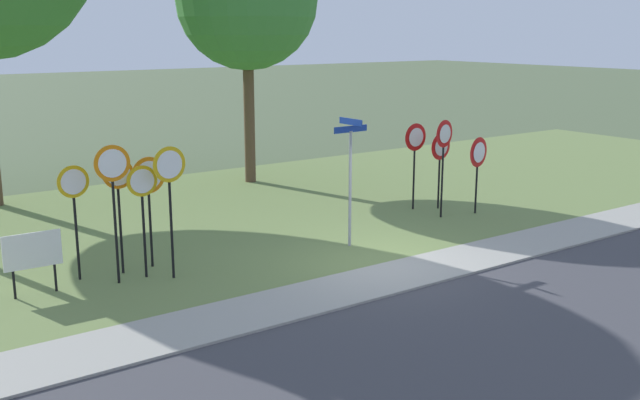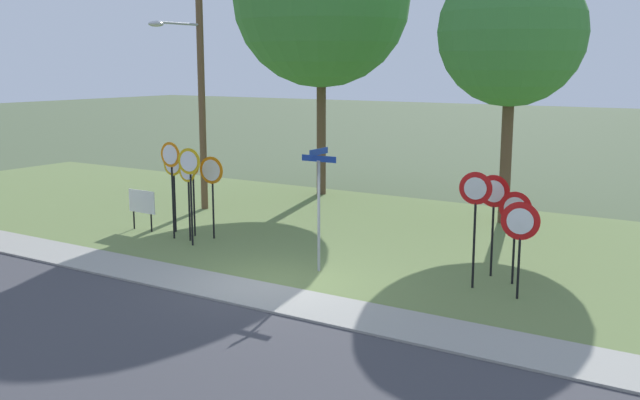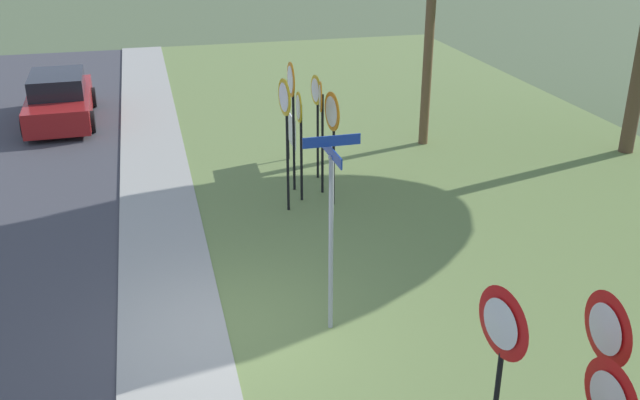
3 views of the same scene
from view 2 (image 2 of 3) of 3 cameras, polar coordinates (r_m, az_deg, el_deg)
ground_plane at (r=17.23m, az=-3.80°, el=-6.65°), size 160.00×160.00×0.00m
road_asphalt at (r=13.89m, az=-15.85°, el=-11.31°), size 44.00×6.40×0.01m
sidewalk_strip at (r=16.62m, az=-5.45°, el=-7.22°), size 44.00×1.60×0.06m
grass_median at (r=22.17m, az=5.43°, el=-2.74°), size 44.00×12.00×0.04m
stop_sign_near_left at (r=22.56m, az=-11.32°, el=1.84°), size 0.66×0.11×2.40m
stop_sign_near_right at (r=21.46m, az=-8.40°, el=1.63°), size 0.79×0.12×2.42m
stop_sign_far_left at (r=21.87m, az=-9.86°, el=1.75°), size 0.64×0.14×2.47m
stop_sign_far_center at (r=20.67m, az=-10.08°, el=1.93°), size 0.73×0.12×2.76m
stop_sign_far_right at (r=21.63m, az=-11.49°, el=2.40°), size 0.73×0.09×2.84m
stop_sign_center_tall at (r=21.30m, az=-10.22°, el=1.30°), size 0.64×0.10×2.37m
yield_sign_near_left at (r=16.76m, az=11.95°, el=-0.12°), size 0.73×0.16×2.68m
yield_sign_near_right at (r=17.84m, az=13.31°, el=-0.07°), size 0.78×0.10×2.47m
yield_sign_far_left at (r=17.35m, az=14.89°, el=-1.22°), size 0.76×0.11×2.18m
yield_sign_far_right at (r=16.28m, az=15.27°, el=-2.11°), size 0.83×0.18×2.15m
street_name_post at (r=17.84m, az=-0.09°, el=0.07°), size 0.96×0.82×3.04m
utility_pole at (r=25.78m, az=-9.47°, el=9.74°), size 2.10×2.45×8.83m
notice_board at (r=23.13m, az=-13.66°, el=-0.28°), size 1.10×0.07×1.25m
oak_tree_right at (r=24.01m, az=14.66°, el=12.44°), size 4.60×4.60×8.31m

